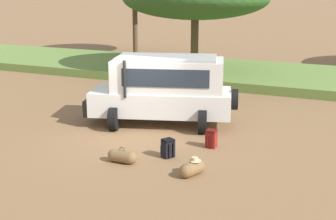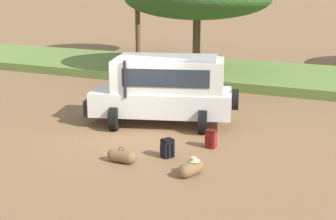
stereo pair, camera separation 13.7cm
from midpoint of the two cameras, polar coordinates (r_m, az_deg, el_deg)
ground_plane at (r=15.64m, az=-3.55°, el=-3.03°), size 320.00×320.00×0.00m
grass_bank at (r=25.58m, az=8.22°, el=4.45°), size 120.00×7.00×0.44m
safari_vehicle at (r=16.52m, az=-0.17°, el=2.63°), size 5.46×3.61×2.44m
backpack_beside_front_wheel at (r=13.54m, az=0.20°, el=-4.69°), size 0.45×0.42×0.55m
backpack_cluster_center at (r=14.40m, az=5.56°, el=-3.52°), size 0.31×0.40×0.56m
duffel_bag_low_black_case at (r=12.32m, az=3.15°, el=-7.14°), size 0.54×0.80×0.48m
duffel_bag_soft_canvas at (r=13.23m, az=-5.38°, el=-5.64°), size 0.89×0.36×0.46m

